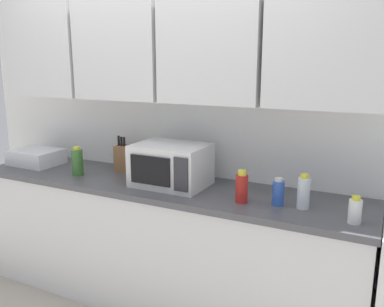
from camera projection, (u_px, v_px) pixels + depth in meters
The scene contains 10 objects.
wall_back_with_cabinets at pixel (173, 81), 2.81m from camera, with size 3.69×0.38×2.60m.
counter_run at pixel (159, 243), 2.86m from camera, with size 2.82×0.63×0.90m.
microwave at pixel (171, 165), 2.67m from camera, with size 0.48×0.37×0.28m.
dish_rack at pixel (36, 157), 3.25m from camera, with size 0.38×0.30×0.12m, color silver.
knife_block at pixel (123, 158), 3.03m from camera, with size 0.13×0.14×0.27m.
bottle_clear_tall at pixel (304, 193), 2.25m from camera, with size 0.07×0.07×0.20m.
bottle_blue_cleaner at pixel (278, 192), 2.30m from camera, with size 0.07×0.07×0.16m.
bottle_red_sauce at pixel (242, 188), 2.35m from camera, with size 0.07×0.07×0.19m.
bottle_green_oil at pixel (77, 162), 2.92m from camera, with size 0.08×0.08×0.21m.
bottle_white_jar at pixel (355, 211), 2.04m from camera, with size 0.07×0.07×0.15m.
Camera 1 is at (1.40, -2.56, 1.70)m, focal length 37.46 mm.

